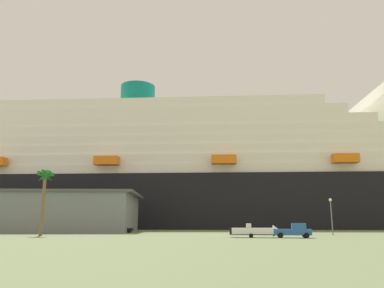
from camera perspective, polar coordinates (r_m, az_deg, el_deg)
ground_plane at (r=99.66m, az=3.29°, el=-13.30°), size 600.00×600.00×0.00m
cruise_ship at (r=138.23m, az=4.26°, el=-5.35°), size 262.42×41.72×64.01m
pickup_truck at (r=59.55m, az=15.42°, el=-12.79°), size 5.77×2.72×2.20m
small_boat_on_trailer at (r=59.20m, az=10.10°, el=-13.12°), size 8.94×2.60×2.15m
palm_tree at (r=72.67m, az=-21.78°, el=-5.49°), size 3.19×3.22×11.69m
street_lamp at (r=74.40m, az=20.68°, el=-9.57°), size 0.56×0.56×6.70m
parked_car_black_coupe at (r=86.79m, az=-10.68°, el=-12.77°), size 4.61×2.22×1.58m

